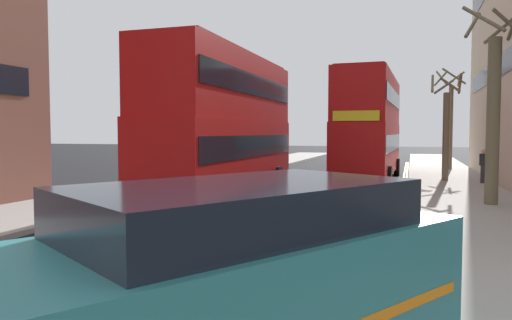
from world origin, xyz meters
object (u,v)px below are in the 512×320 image
(taxi_minivan, at_px, (220,304))
(double_decker_bus_oncoming, at_px, (370,124))
(double_decker_bus_away, at_px, (225,121))
(pedestrian_far, at_px, (483,166))

(taxi_minivan, bearing_deg, double_decker_bus_oncoming, 91.50)
(double_decker_bus_away, bearing_deg, pedestrian_far, 36.64)
(double_decker_bus_away, height_order, double_decker_bus_oncoming, same)
(pedestrian_far, bearing_deg, taxi_minivan, -102.72)
(double_decker_bus_oncoming, height_order, taxi_minivan, double_decker_bus_oncoming)
(taxi_minivan, height_order, pedestrian_far, taxi_minivan)
(double_decker_bus_away, bearing_deg, double_decker_bus_oncoming, 61.33)
(double_decker_bus_away, distance_m, taxi_minivan, 15.02)
(taxi_minivan, relative_size, pedestrian_far, 3.13)
(double_decker_bus_away, bearing_deg, taxi_minivan, -68.56)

